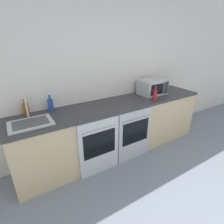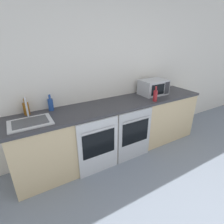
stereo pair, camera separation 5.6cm
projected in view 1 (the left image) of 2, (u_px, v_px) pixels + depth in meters
wall_back at (106, 75)px, 2.91m from camera, size 10.00×0.06×2.60m
counter_back at (117, 128)px, 2.98m from camera, size 3.25×0.65×0.90m
oven_left at (99, 147)px, 2.48m from camera, size 0.62×0.06×0.86m
oven_right at (135, 135)px, 2.79m from camera, size 0.62×0.06×0.86m
microwave at (152, 87)px, 3.20m from camera, size 0.48×0.34×0.27m
bottle_amber at (26, 109)px, 2.33m from camera, size 0.08×0.08×0.23m
bottle_red at (155, 95)px, 2.86m from camera, size 0.07×0.07×0.25m
bottle_blue at (51, 105)px, 2.47m from camera, size 0.07×0.07×0.23m
sink at (31, 123)px, 2.12m from camera, size 0.51×0.36×0.29m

